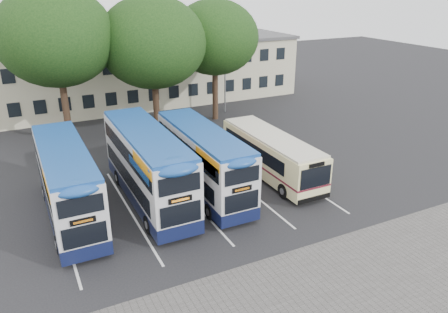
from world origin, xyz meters
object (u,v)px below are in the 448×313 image
lamp_post (225,58)px  tree_right (215,38)px  tree_left (56,37)px  bus_dd_mid (147,163)px  bus_single (271,152)px  bus_dd_right (203,158)px  bus_dd_left (67,180)px  tree_mid (152,43)px

lamp_post → tree_right: bearing=-138.0°
tree_left → bus_dd_mid: (2.61, -11.98, -5.65)m
bus_single → lamp_post: bearing=74.7°
tree_left → tree_right: tree_left is taller
bus_dd_right → tree_left: bearing=115.2°
bus_single → bus_dd_mid: bearing=179.9°
bus_dd_left → bus_dd_right: bus_dd_left is taller
tree_right → bus_single: (-2.09, -12.59, -5.61)m
bus_single → bus_dd_left: bearing=-179.9°
tree_mid → bus_single: tree_mid is taller
bus_dd_mid → bus_single: (8.01, -0.01, -0.76)m
tree_left → tree_right: 12.74m
tree_right → bus_dd_left: bearing=-138.7°
bus_dd_left → bus_single: (12.28, 0.01, -0.63)m
lamp_post → bus_dd_right: bearing=-120.9°
tree_right → bus_dd_right: size_ratio=1.11×
bus_dd_mid → tree_mid: bearing=69.5°
bus_dd_mid → bus_dd_left: bearing=-179.7°
tree_left → bus_single: 17.25m
tree_left → tree_mid: bearing=-5.2°
tree_left → bus_single: tree_left is taller
bus_dd_mid → bus_single: size_ratio=1.10×
bus_dd_right → bus_single: (4.81, 0.34, -0.60)m
tree_mid → bus_dd_left: tree_mid is taller
lamp_post → bus_dd_left: 21.73m
bus_dd_left → bus_dd_right: bearing=-2.5°
tree_mid → tree_left: bearing=174.8°
tree_right → bus_dd_left: 19.75m
lamp_post → bus_dd_left: (-16.17, -14.22, -2.92)m
lamp_post → tree_left: (-14.50, -2.22, 2.86)m
tree_left → bus_dd_left: 13.42m
lamp_post → bus_dd_left: lamp_post is taller
tree_right → lamp_post: bearing=42.0°
tree_mid → bus_dd_right: bearing=-95.1°
tree_right → tree_left: bearing=-177.3°
tree_mid → tree_right: (5.86, 1.23, -0.07)m
tree_left → bus_dd_right: bearing=-64.8°
tree_left → tree_mid: tree_left is taller
bus_dd_mid → bus_dd_right: size_ratio=1.07×
bus_single → tree_left: bearing=131.5°
tree_right → bus_dd_right: tree_right is taller
tree_mid → lamp_post: bearing=20.4°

